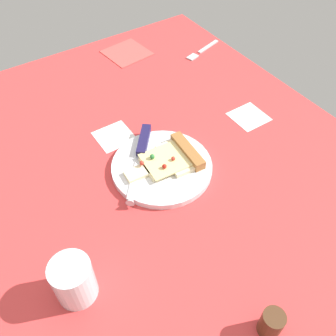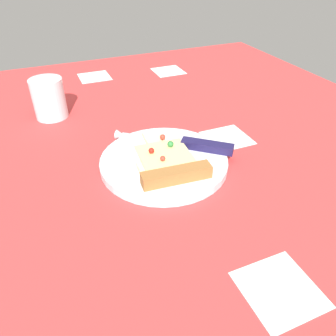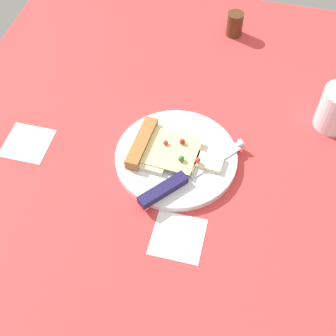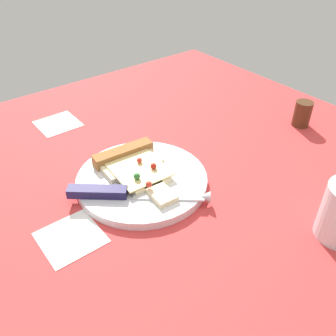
# 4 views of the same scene
# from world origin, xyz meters

# --- Properties ---
(ground_plane) EXTENTS (1.18, 1.18, 0.03)m
(ground_plane) POSITION_xyz_m (-0.00, -0.00, -0.01)
(ground_plane) COLOR #D13838
(ground_plane) RESTS_ON ground
(plate) EXTENTS (0.24, 0.24, 0.02)m
(plate) POSITION_xyz_m (0.03, 0.10, 0.01)
(plate) COLOR silver
(plate) RESTS_ON ground_plane
(pizza_slice) EXTENTS (0.12, 0.18, 0.02)m
(pizza_slice) POSITION_xyz_m (0.03, 0.12, 0.02)
(pizza_slice) COLOR beige
(pizza_slice) RESTS_ON plate
(knife) EXTENTS (0.20, 0.17, 0.02)m
(knife) POSITION_xyz_m (-0.02, 0.07, 0.02)
(knife) COLOR silver
(knife) RESTS_ON plate
(drinking_glass) EXTENTS (0.07, 0.07, 0.09)m
(drinking_glass) POSITION_xyz_m (0.20, -0.19, 0.05)
(drinking_glass) COLOR silver
(drinking_glass) RESTS_ON ground_plane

